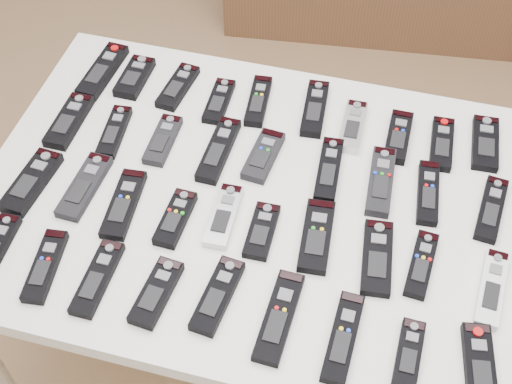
% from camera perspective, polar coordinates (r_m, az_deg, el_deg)
% --- Properties ---
extents(ground, '(4.00, 4.00, 0.00)m').
position_cam_1_polar(ground, '(2.23, 3.54, -14.60)').
color(ground, '#9C7B4F').
rests_on(ground, ground).
extents(table, '(1.25, 0.88, 0.78)m').
position_cam_1_polar(table, '(1.64, 0.00, -1.72)').
color(table, white).
rests_on(table, ground).
extents(remote_0, '(0.07, 0.20, 0.02)m').
position_cam_1_polar(remote_0, '(1.92, -12.17, 9.46)').
color(remote_0, black).
rests_on(remote_0, table).
extents(remote_1, '(0.06, 0.15, 0.02)m').
position_cam_1_polar(remote_1, '(1.88, -9.69, 9.04)').
color(remote_1, black).
rests_on(remote_1, table).
extents(remote_2, '(0.07, 0.17, 0.02)m').
position_cam_1_polar(remote_2, '(1.84, -6.27, 8.37)').
color(remote_2, black).
rests_on(remote_2, table).
extents(remote_3, '(0.05, 0.15, 0.02)m').
position_cam_1_polar(remote_3, '(1.80, -2.98, 7.26)').
color(remote_3, black).
rests_on(remote_3, table).
extents(remote_4, '(0.06, 0.17, 0.02)m').
position_cam_1_polar(remote_4, '(1.79, 0.19, 7.29)').
color(remote_4, black).
rests_on(remote_4, table).
extents(remote_5, '(0.07, 0.19, 0.02)m').
position_cam_1_polar(remote_5, '(1.78, 4.72, 6.67)').
color(remote_5, black).
rests_on(remote_5, table).
extents(remote_6, '(0.05, 0.16, 0.02)m').
position_cam_1_polar(remote_6, '(1.74, 7.74, 5.21)').
color(remote_6, '#B7B7BC').
rests_on(remote_6, table).
extents(remote_7, '(0.05, 0.16, 0.02)m').
position_cam_1_polar(remote_7, '(1.74, 11.31, 4.34)').
color(remote_7, black).
rests_on(remote_7, table).
extents(remote_8, '(0.06, 0.16, 0.02)m').
position_cam_1_polar(remote_8, '(1.75, 14.64, 3.74)').
color(remote_8, black).
rests_on(remote_8, table).
extents(remote_9, '(0.07, 0.17, 0.02)m').
position_cam_1_polar(remote_9, '(1.78, 17.87, 3.73)').
color(remote_9, black).
rests_on(remote_9, table).
extents(remote_10, '(0.06, 0.18, 0.02)m').
position_cam_1_polar(remote_10, '(1.80, -14.73, 5.52)').
color(remote_10, black).
rests_on(remote_10, table).
extents(remote_11, '(0.06, 0.17, 0.02)m').
position_cam_1_polar(remote_11, '(1.75, -11.27, 4.75)').
color(remote_11, black).
rests_on(remote_11, table).
extents(remote_12, '(0.05, 0.15, 0.02)m').
position_cam_1_polar(remote_12, '(1.71, -7.46, 4.15)').
color(remote_12, black).
rests_on(remote_12, table).
extents(remote_13, '(0.06, 0.20, 0.02)m').
position_cam_1_polar(remote_13, '(1.68, -3.01, 3.38)').
color(remote_13, black).
rests_on(remote_13, table).
extents(remote_14, '(0.07, 0.16, 0.02)m').
position_cam_1_polar(remote_14, '(1.66, 0.59, 2.92)').
color(remote_14, black).
rests_on(remote_14, table).
extents(remote_15, '(0.06, 0.19, 0.02)m').
position_cam_1_polar(remote_15, '(1.64, 5.84, 1.76)').
color(remote_15, black).
rests_on(remote_15, table).
extents(remote_16, '(0.06, 0.19, 0.02)m').
position_cam_1_polar(remote_16, '(1.64, 9.95, 0.83)').
color(remote_16, black).
rests_on(remote_16, table).
extents(remote_17, '(0.06, 0.18, 0.02)m').
position_cam_1_polar(remote_17, '(1.64, 13.60, -0.06)').
color(remote_17, black).
rests_on(remote_17, table).
extents(remote_18, '(0.07, 0.18, 0.02)m').
position_cam_1_polar(remote_18, '(1.65, 18.31, -1.31)').
color(remote_18, black).
rests_on(remote_18, table).
extents(remote_19, '(0.08, 0.19, 0.02)m').
position_cam_1_polar(remote_19, '(1.69, -17.52, 0.78)').
color(remote_19, black).
rests_on(remote_19, table).
extents(remote_20, '(0.06, 0.19, 0.02)m').
position_cam_1_polar(remote_20, '(1.65, -13.56, 0.45)').
color(remote_20, black).
rests_on(remote_20, table).
extents(remote_21, '(0.07, 0.19, 0.02)m').
position_cam_1_polar(remote_21, '(1.60, -10.54, -0.95)').
color(remote_21, black).
rests_on(remote_21, table).
extents(remote_22, '(0.06, 0.15, 0.02)m').
position_cam_1_polar(remote_22, '(1.55, -6.47, -2.11)').
color(remote_22, black).
rests_on(remote_22, table).
extents(remote_23, '(0.06, 0.17, 0.02)m').
position_cam_1_polar(remote_23, '(1.55, -2.60, -1.91)').
color(remote_23, '#B7B7BC').
rests_on(remote_23, table).
extents(remote_24, '(0.06, 0.14, 0.02)m').
position_cam_1_polar(remote_24, '(1.53, 0.46, -3.13)').
color(remote_24, black).
rests_on(remote_24, table).
extents(remote_25, '(0.08, 0.19, 0.02)m').
position_cam_1_polar(remote_25, '(1.52, 4.87, -3.53)').
color(remote_25, black).
rests_on(remote_25, table).
extents(remote_26, '(0.08, 0.19, 0.02)m').
position_cam_1_polar(remote_26, '(1.51, 9.66, -5.20)').
color(remote_26, black).
rests_on(remote_26, table).
extents(remote_27, '(0.06, 0.16, 0.02)m').
position_cam_1_polar(remote_27, '(1.52, 13.09, -5.67)').
color(remote_27, black).
rests_on(remote_27, table).
extents(remote_28, '(0.06, 0.19, 0.02)m').
position_cam_1_polar(remote_28, '(1.52, 18.33, -7.32)').
color(remote_28, silver).
rests_on(remote_28, table).
extents(remote_30, '(0.07, 0.18, 0.02)m').
position_cam_1_polar(remote_30, '(1.54, -16.51, -5.70)').
color(remote_30, black).
rests_on(remote_30, table).
extents(remote_31, '(0.05, 0.18, 0.02)m').
position_cam_1_polar(remote_31, '(1.50, -12.57, -6.74)').
color(remote_31, black).
rests_on(remote_31, table).
extents(remote_32, '(0.07, 0.16, 0.02)m').
position_cam_1_polar(remote_32, '(1.45, -7.97, -7.97)').
color(remote_32, black).
rests_on(remote_32, table).
extents(remote_33, '(0.07, 0.18, 0.02)m').
position_cam_1_polar(remote_33, '(1.44, -3.09, -8.27)').
color(remote_33, black).
rests_on(remote_33, table).
extents(remote_34, '(0.06, 0.21, 0.02)m').
position_cam_1_polar(remote_34, '(1.41, 1.85, -9.95)').
color(remote_34, black).
rests_on(remote_34, table).
extents(remote_35, '(0.05, 0.19, 0.02)m').
position_cam_1_polar(remote_35, '(1.40, 6.98, -11.49)').
color(remote_35, black).
rests_on(remote_35, table).
extents(remote_36, '(0.05, 0.14, 0.02)m').
position_cam_1_polar(remote_36, '(1.41, 12.13, -12.58)').
color(remote_36, black).
rests_on(remote_36, table).
extents(remote_37, '(0.08, 0.18, 0.02)m').
position_cam_1_polar(remote_37, '(1.43, 17.44, -13.17)').
color(remote_37, black).
rests_on(remote_37, table).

